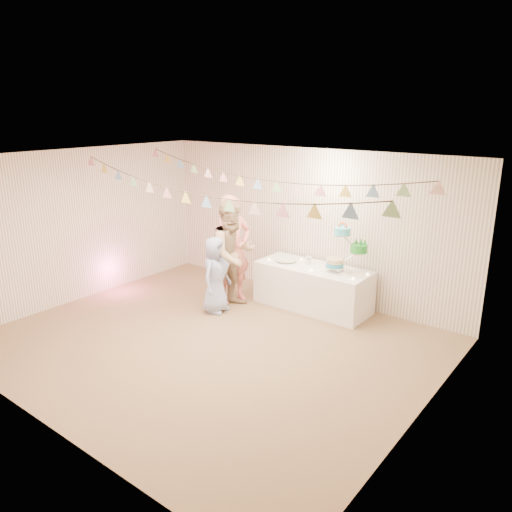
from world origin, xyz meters
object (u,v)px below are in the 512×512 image
Objects in this scene: table at (313,287)px; cake_stand at (346,248)px; person_adult_b at (233,255)px; person_child at (216,275)px; person_adult_a at (233,249)px.

table is 0.94m from cake_stand.
person_child is (-0.09, -0.32, -0.28)m from person_adult_b.
person_adult_b is (0.18, -0.22, -0.01)m from person_adult_a.
person_adult_b is at bearing -120.13° from person_adult_a.
cake_stand is 0.59× the size of person_child.
person_adult_a reaches higher than table.
cake_stand is 1.92m from person_adult_a.
person_adult_a is at bearing 0.70° from person_child.
cake_stand is 0.41× the size of person_adult_b.
person_adult_a is at bearing -160.93° from cake_stand.
cake_stand is at bearing -51.83° from person_adult_b.
table is 1.44m from person_adult_b.
person_adult_a is 0.29m from person_adult_b.
person_adult_a is 1.02× the size of person_adult_b.
table is at bearing -45.67° from person_adult_a.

